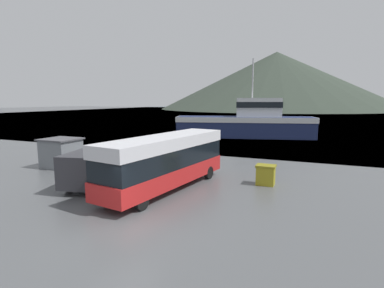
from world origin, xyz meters
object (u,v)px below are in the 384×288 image
fishing_boat (247,122)px  storage_bin (266,175)px  tour_bus (166,160)px  delivery_van (94,166)px  dock_kiosk (61,153)px

fishing_boat → storage_bin: (6.80, -24.95, -1.58)m
tour_bus → fishing_boat: (-1.22, 28.35, 0.37)m
delivery_van → dock_kiosk: bearing=138.8°
tour_bus → delivery_van: 4.96m
delivery_van → tour_bus: bearing=-2.5°
tour_bus → fishing_boat: bearing=101.0°
fishing_boat → storage_bin: bearing=-179.4°
delivery_van → storage_bin: delivery_van is taller
delivery_van → storage_bin: (10.40, 4.37, -0.57)m
storage_bin → dock_kiosk: 16.60m
storage_bin → dock_kiosk: dock_kiosk is taller
tour_bus → storage_bin: bearing=39.9°
storage_bin → dock_kiosk: bearing=-175.9°
fishing_boat → storage_bin: fishing_boat is taller
tour_bus → dock_kiosk: tour_bus is taller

